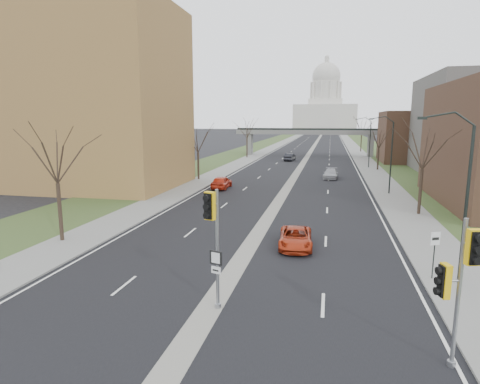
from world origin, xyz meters
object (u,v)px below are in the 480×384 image
(speed_limit_sign, at_px, (435,247))
(car_right_mid, at_px, (331,174))
(car_left_far, at_px, (290,157))
(signal_pole_median, at_px, (213,228))
(signal_pole_right, at_px, (458,274))
(car_left_near, at_px, (222,182))
(car_right_near, at_px, (296,238))

(speed_limit_sign, relative_size, car_right_mid, 0.52)
(car_right_mid, bearing_deg, speed_limit_sign, -78.62)
(speed_limit_sign, relative_size, car_left_far, 0.54)
(signal_pole_median, xyz_separation_m, signal_pole_right, (9.02, -2.41, -0.35))
(signal_pole_median, distance_m, signal_pole_right, 9.34)
(signal_pole_median, relative_size, signal_pole_right, 1.04)
(signal_pole_right, height_order, car_left_far, signal_pole_right)
(speed_limit_sign, bearing_deg, car_left_near, 101.78)
(signal_pole_median, relative_size, car_left_far, 1.17)
(car_left_near, relative_size, car_right_mid, 0.96)
(speed_limit_sign, relative_size, car_left_near, 0.54)
(car_right_near, bearing_deg, car_left_near, 112.89)
(speed_limit_sign, xyz_separation_m, car_right_near, (-7.54, 4.10, -1.22))
(signal_pole_median, xyz_separation_m, car_right_mid, (5.02, 42.94, -3.10))
(signal_pole_right, bearing_deg, car_left_near, 101.53)
(signal_pole_right, distance_m, car_right_near, 14.08)
(car_left_near, bearing_deg, car_right_near, 116.36)
(signal_pole_median, height_order, car_right_mid, signal_pole_median)
(speed_limit_sign, bearing_deg, signal_pole_median, -174.86)
(signal_pole_right, xyz_separation_m, car_left_near, (-17.17, 33.63, -2.66))
(signal_pole_median, xyz_separation_m, car_right_near, (2.77, 9.90, -3.16))
(signal_pole_right, xyz_separation_m, speed_limit_sign, (1.29, 8.21, -1.59))
(signal_pole_right, distance_m, car_left_far, 70.67)
(car_left_far, bearing_deg, car_left_near, 89.39)
(car_left_near, distance_m, car_left_far, 36.25)
(signal_pole_median, distance_m, car_right_near, 10.75)
(signal_pole_median, bearing_deg, car_left_far, 110.89)
(speed_limit_sign, bearing_deg, car_right_near, 127.27)
(car_right_mid, bearing_deg, car_left_near, -135.07)
(signal_pole_right, relative_size, car_right_mid, 1.09)
(car_left_far, bearing_deg, speed_limit_sign, 109.63)
(signal_pole_right, distance_m, car_left_near, 37.85)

